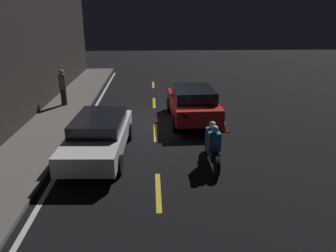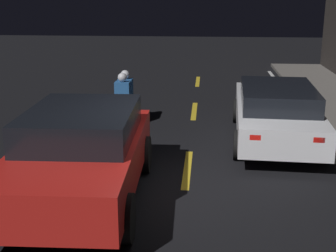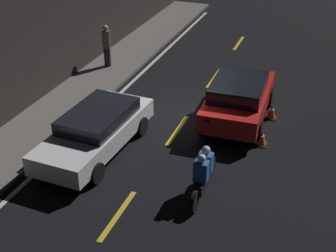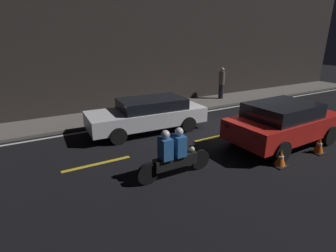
% 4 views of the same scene
% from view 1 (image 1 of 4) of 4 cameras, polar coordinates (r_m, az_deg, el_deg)
% --- Properties ---
extents(ground_plane, '(56.00, 56.00, 0.00)m').
position_cam_1_polar(ground_plane, '(13.88, -2.26, 0.29)').
color(ground_plane, black).
extents(raised_curb, '(28.00, 2.17, 0.12)m').
position_cam_1_polar(raised_curb, '(14.47, -19.51, 0.20)').
color(raised_curb, '#605B56').
rests_on(raised_curb, ground).
extents(building_front, '(28.00, 0.30, 6.75)m').
position_cam_1_polar(building_front, '(14.24, -25.91, 12.82)').
color(building_front, '#2D2826').
rests_on(building_front, ground).
extents(lane_dash_b, '(2.00, 0.14, 0.01)m').
position_cam_1_polar(lane_dash_b, '(8.86, -1.71, -11.32)').
color(lane_dash_b, gold).
rests_on(lane_dash_b, ground).
extents(lane_dash_c, '(2.00, 0.14, 0.01)m').
position_cam_1_polar(lane_dash_c, '(12.94, -2.20, -1.14)').
color(lane_dash_c, gold).
rests_on(lane_dash_c, ground).
extents(lane_dash_d, '(2.00, 0.14, 0.01)m').
position_cam_1_polar(lane_dash_d, '(17.23, -2.44, 4.08)').
color(lane_dash_d, gold).
rests_on(lane_dash_d, ground).
extents(lane_dash_e, '(2.00, 0.14, 0.01)m').
position_cam_1_polar(lane_dash_e, '(21.61, -2.59, 7.20)').
color(lane_dash_e, gold).
rests_on(lane_dash_e, ground).
extents(lane_solid_kerb, '(25.20, 0.14, 0.01)m').
position_cam_1_polar(lane_solid_kerb, '(14.16, -14.30, 0.09)').
color(lane_solid_kerb, silver).
rests_on(lane_solid_kerb, ground).
extents(sedan_white, '(4.60, 2.01, 1.28)m').
position_cam_1_polar(sedan_white, '(11.02, -11.92, -1.43)').
color(sedan_white, silver).
rests_on(sedan_white, ground).
extents(taxi_red, '(4.16, 2.08, 1.47)m').
position_cam_1_polar(taxi_red, '(14.19, 4.30, 4.03)').
color(taxi_red, red).
rests_on(taxi_red, ground).
extents(motorcycle, '(2.19, 0.36, 1.36)m').
position_cam_1_polar(motorcycle, '(10.16, 7.77, -3.35)').
color(motorcycle, black).
rests_on(motorcycle, ground).
extents(traffic_cone_near, '(0.41, 0.41, 0.50)m').
position_cam_1_polar(traffic_cone_near, '(13.22, 9.57, 0.15)').
color(traffic_cone_near, black).
rests_on(traffic_cone_near, ground).
extents(traffic_cone_mid, '(0.39, 0.39, 0.52)m').
position_cam_1_polar(traffic_cone_mid, '(14.92, 8.15, 2.49)').
color(traffic_cone_mid, black).
rests_on(traffic_cone_mid, ground).
extents(pedestrian, '(0.34, 0.34, 1.76)m').
position_cam_1_polar(pedestrian, '(17.02, -17.87, 6.51)').
color(pedestrian, black).
rests_on(pedestrian, raised_curb).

